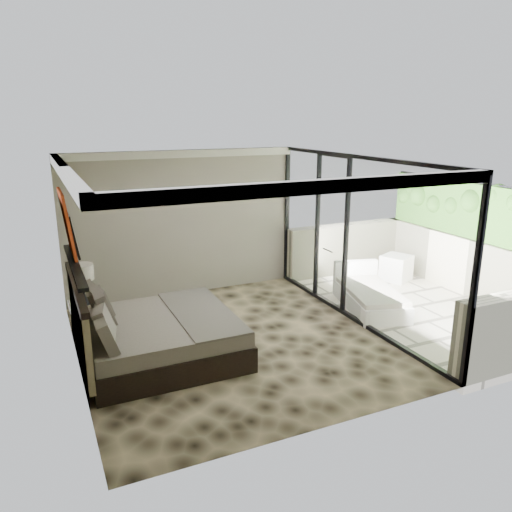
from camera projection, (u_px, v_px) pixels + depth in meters
name	position (u px, v px, depth m)	size (l,w,h in m)	color
floor	(232.00, 342.00, 7.78)	(5.00, 5.00, 0.00)	black
ceiling	(229.00, 161.00, 7.02)	(4.50, 5.00, 0.02)	silver
back_wall	(183.00, 224.00, 9.58)	(4.50, 0.02, 2.80)	gray
left_wall	(71.00, 275.00, 6.51)	(0.02, 5.00, 2.80)	gray
glass_wall	(356.00, 241.00, 8.30)	(0.08, 5.00, 2.80)	white
terrace_slab	(419.00, 309.00, 9.29)	(3.00, 5.00, 0.12)	beige
parapet_far	(476.00, 269.00, 9.66)	(0.30, 5.00, 1.10)	beige
foliage_hedge	(483.00, 213.00, 9.36)	(0.36, 4.60, 1.10)	#4A7F27
picture_ledge	(75.00, 265.00, 6.59)	(0.12, 2.20, 0.05)	black
bed	(154.00, 335.00, 7.17)	(2.21, 2.14, 1.22)	black
nightstand	(87.00, 318.00, 8.04)	(0.52, 0.52, 0.52)	black
table_lamp	(83.00, 279.00, 7.82)	(0.36, 0.36, 0.65)	black
abstract_canvas	(67.00, 223.00, 6.87)	(0.04, 0.90, 0.90)	#A1480D
framed_print	(73.00, 235.00, 6.84)	(0.03, 0.50, 0.60)	black
ottoman	(396.00, 268.00, 10.66)	(0.54, 0.54, 0.54)	silver
lounger	(369.00, 296.00, 9.15)	(1.28, 1.90, 0.68)	white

